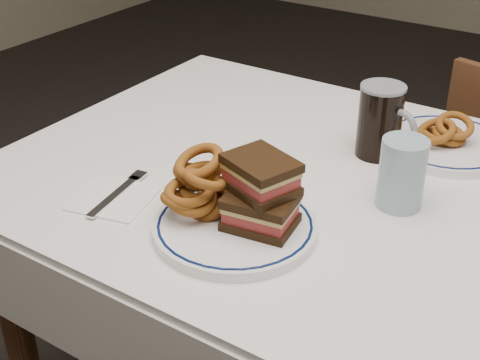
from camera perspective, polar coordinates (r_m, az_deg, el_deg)
The scene contains 10 objects.
dining_table at distance 1.25m, azimuth 8.49°, elevation -4.86°, with size 1.27×0.87×0.75m.
main_plate at distance 1.06m, azimuth -0.44°, elevation -4.00°, with size 0.26×0.26×0.02m.
reuben_sandwich at distance 1.02m, azimuth 1.78°, elevation -1.11°, with size 0.13×0.12×0.11m.
onion_rings_main at distance 1.07m, azimuth -3.59°, elevation -0.61°, with size 0.12×0.13×0.13m.
ketchup_ramekin at distance 1.14m, azimuth -0.04°, elevation 0.20°, with size 0.06×0.06×0.04m.
beer_mug at distance 1.29m, azimuth 11.96°, elevation 4.98°, with size 0.13×0.09×0.14m.
water_glass at distance 1.13m, azimuth 13.65°, elevation 0.54°, with size 0.08×0.08×0.12m, color #91ADBB.
far_plate at distance 1.37m, azimuth 17.25°, elevation 2.97°, with size 0.25×0.25×0.02m.
onion_rings_far at distance 1.35m, azimuth 17.02°, elevation 3.96°, with size 0.11×0.10×0.07m.
napkin_fork at distance 1.17m, azimuth -10.60°, elevation -1.43°, with size 0.15×0.17×0.01m.
Camera 1 is at (0.41, -0.95, 1.35)m, focal length 50.00 mm.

